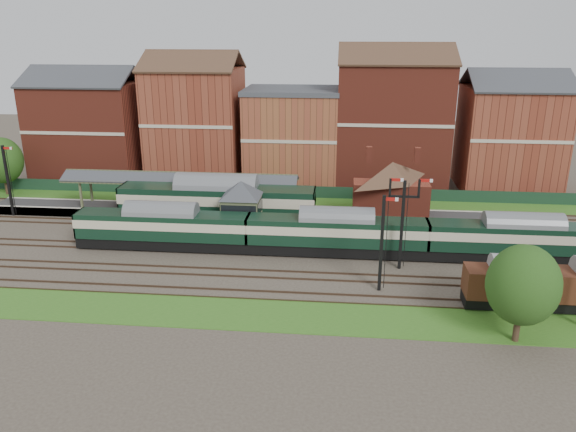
# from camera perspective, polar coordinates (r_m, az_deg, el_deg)

# --- Properties ---
(ground) EXTENTS (160.00, 160.00, 0.00)m
(ground) POSITION_cam_1_polar(r_m,az_deg,el_deg) (53.07, -2.05, -3.70)
(ground) COLOR #473D33
(ground) RESTS_ON ground
(grass_back) EXTENTS (90.00, 4.50, 0.06)m
(grass_back) POSITION_cam_1_polar(r_m,az_deg,el_deg) (68.01, -0.28, 1.46)
(grass_back) COLOR #2D6619
(grass_back) RESTS_ON ground
(grass_front) EXTENTS (90.00, 5.00, 0.06)m
(grass_front) POSITION_cam_1_polar(r_m,az_deg,el_deg) (42.35, -4.22, -9.86)
(grass_front) COLOR #2D6619
(grass_front) RESTS_ON ground
(fence) EXTENTS (90.00, 0.12, 1.50)m
(fence) POSITION_cam_1_polar(r_m,az_deg,el_deg) (69.71, -0.11, 2.51)
(fence) COLOR #193823
(fence) RESTS_ON ground
(platform) EXTENTS (55.00, 3.40, 1.00)m
(platform) POSITION_cam_1_polar(r_m,az_deg,el_deg) (62.69, -5.42, 0.30)
(platform) COLOR #2D2D2D
(platform) RESTS_ON ground
(signal_box) EXTENTS (5.40, 5.40, 6.00)m
(signal_box) POSITION_cam_1_polar(r_m,az_deg,el_deg) (55.43, -4.73, 0.76)
(signal_box) COLOR #617956
(signal_box) RESTS_ON ground
(brick_hut) EXTENTS (3.20, 2.64, 2.94)m
(brick_hut) POSITION_cam_1_polar(r_m,az_deg,el_deg) (55.26, 3.52, -1.46)
(brick_hut) COLOR maroon
(brick_hut) RESTS_ON ground
(station_building) EXTENTS (8.10, 8.10, 5.90)m
(station_building) POSITION_cam_1_polar(r_m,az_deg,el_deg) (60.80, 10.43, 2.89)
(station_building) COLOR maroon
(station_building) RESTS_ON platform
(canopy) EXTENTS (26.00, 3.89, 4.08)m
(canopy) POSITION_cam_1_polar(r_m,az_deg,el_deg) (62.94, -10.92, 4.00)
(canopy) COLOR #485133
(canopy) RESTS_ON platform
(semaphore_bracket) EXTENTS (3.60, 0.25, 8.18)m
(semaphore_bracket) POSITION_cam_1_polar(r_m,az_deg,el_deg) (48.96, 11.59, -0.26)
(semaphore_bracket) COLOR black
(semaphore_bracket) RESTS_ON ground
(semaphore_platform_end) EXTENTS (1.23, 0.25, 8.00)m
(semaphore_platform_end) POSITION_cam_1_polar(r_m,az_deg,el_deg) (69.32, -26.57, 3.32)
(semaphore_platform_end) COLOR black
(semaphore_platform_end) RESTS_ON ground
(semaphore_siding) EXTENTS (1.23, 0.25, 8.00)m
(semaphore_siding) POSITION_cam_1_polar(r_m,az_deg,el_deg) (44.73, 9.52, -2.63)
(semaphore_siding) COLOR black
(semaphore_siding) RESTS_ON ground
(town_backdrop) EXTENTS (69.00, 10.00, 16.00)m
(town_backdrop) POSITION_cam_1_polar(r_m,az_deg,el_deg) (75.08, 0.29, 8.60)
(town_backdrop) COLOR maroon
(town_backdrop) RESTS_ON ground
(dmu_train) EXTENTS (49.38, 2.60, 3.79)m
(dmu_train) POSITION_cam_1_polar(r_m,az_deg,el_deg) (51.83, 4.94, -1.68)
(dmu_train) COLOR black
(dmu_train) RESTS_ON ground
(platform_railcar) EXTENTS (20.52, 3.23, 4.73)m
(platform_railcar) POSITION_cam_1_polar(r_m,az_deg,el_deg) (59.22, -7.19, 1.40)
(platform_railcar) COLOR black
(platform_railcar) RESTS_ON ground
(goods_van_a) EXTENTS (5.41, 2.34, 3.28)m
(goods_van_a) POSITION_cam_1_polar(r_m,az_deg,el_deg) (45.33, 20.86, -6.50)
(goods_van_a) COLOR black
(goods_van_a) RESTS_ON ground
(tree_far) EXTENTS (4.76, 4.76, 6.94)m
(tree_far) POSITION_cam_1_polar(r_m,az_deg,el_deg) (40.05, 22.77, -6.49)
(tree_far) COLOR #382619
(tree_far) RESTS_ON ground
(tree_back) EXTENTS (4.98, 4.98, 7.28)m
(tree_back) POSITION_cam_1_polar(r_m,az_deg,el_deg) (78.46, -27.03, 5.05)
(tree_back) COLOR #382619
(tree_back) RESTS_ON ground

